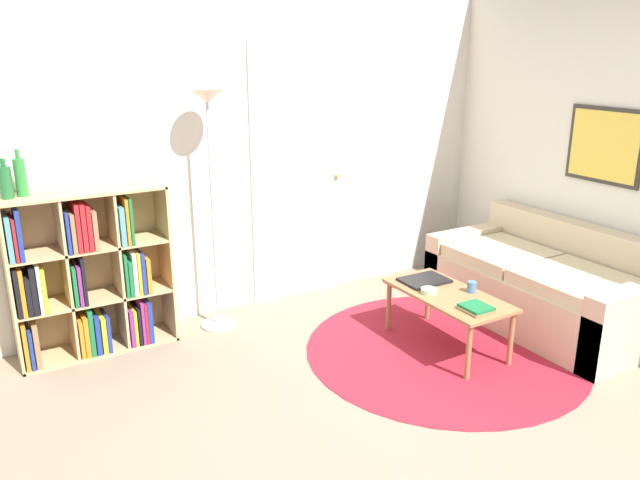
# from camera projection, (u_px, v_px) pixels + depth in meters

# --- Properties ---
(ground_plane) EXTENTS (14.00, 14.00, 0.00)m
(ground_plane) POSITION_uv_depth(u_px,v_px,m) (474.00, 464.00, 3.19)
(ground_plane) COLOR gray
(wall_back) EXTENTS (7.20, 0.11, 2.60)m
(wall_back) POSITION_uv_depth(u_px,v_px,m) (261.00, 146.00, 4.87)
(wall_back) COLOR silver
(wall_back) RESTS_ON ground_plane
(wall_right) EXTENTS (0.08, 5.48, 2.60)m
(wall_right) POSITION_uv_depth(u_px,v_px,m) (576.00, 145.00, 4.84)
(wall_right) COLOR silver
(wall_right) RESTS_ON ground_plane
(rug) EXTENTS (1.94, 1.94, 0.01)m
(rug) POSITION_uv_depth(u_px,v_px,m) (445.00, 350.00, 4.37)
(rug) COLOR maroon
(rug) RESTS_ON ground_plane
(bookshelf) EXTENTS (1.04, 0.34, 1.14)m
(bookshelf) POSITION_uv_depth(u_px,v_px,m) (87.00, 277.00, 4.23)
(bookshelf) COLOR tan
(bookshelf) RESTS_ON ground_plane
(floor_lamp) EXTENTS (0.27, 0.27, 1.76)m
(floor_lamp) POSITION_uv_depth(u_px,v_px,m) (209.00, 141.00, 4.34)
(floor_lamp) COLOR #B7B7BC
(floor_lamp) RESTS_ON ground_plane
(couch) EXTENTS (0.87, 1.69, 0.74)m
(couch) POSITION_uv_depth(u_px,v_px,m) (546.00, 287.00, 4.78)
(couch) COLOR #CCB793
(couch) RESTS_ON ground_plane
(coffee_table) EXTENTS (0.46, 0.93, 0.41)m
(coffee_table) POSITION_uv_depth(u_px,v_px,m) (448.00, 300.00, 4.32)
(coffee_table) COLOR #996B42
(coffee_table) RESTS_ON ground_plane
(laptop) EXTENTS (0.34, 0.25, 0.02)m
(laptop) POSITION_uv_depth(u_px,v_px,m) (424.00, 280.00, 4.52)
(laptop) COLOR black
(laptop) RESTS_ON coffee_table
(bowl) EXTENTS (0.12, 0.12, 0.04)m
(bowl) POSITION_uv_depth(u_px,v_px,m) (429.00, 291.00, 4.30)
(bowl) COLOR #9ED193
(bowl) RESTS_ON coffee_table
(book_stack_on_table) EXTENTS (0.18, 0.19, 0.03)m
(book_stack_on_table) POSITION_uv_depth(u_px,v_px,m) (476.00, 308.00, 4.02)
(book_stack_on_table) COLOR olive
(book_stack_on_table) RESTS_ON coffee_table
(cup) EXTENTS (0.06, 0.06, 0.08)m
(cup) POSITION_uv_depth(u_px,v_px,m) (472.00, 287.00, 4.32)
(cup) COLOR teal
(cup) RESTS_ON coffee_table
(bottle_left) EXTENTS (0.08, 0.08, 0.25)m
(bottle_left) POSITION_uv_depth(u_px,v_px,m) (6.00, 182.00, 3.82)
(bottle_left) COLOR #236633
(bottle_left) RESTS_ON bookshelf
(bottle_middle) EXTENTS (0.07, 0.07, 0.30)m
(bottle_middle) POSITION_uv_depth(u_px,v_px,m) (21.00, 177.00, 3.88)
(bottle_middle) COLOR #2D8438
(bottle_middle) RESTS_ON bookshelf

